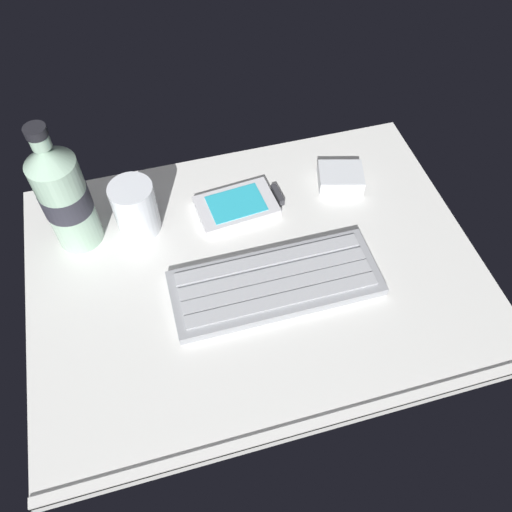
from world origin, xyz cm
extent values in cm
cube|color=silver|center=(0.00, 0.00, -1.00)|extent=(64.00, 48.00, 2.00)
cube|color=silver|center=(0.00, -23.40, 0.40)|extent=(64.00, 1.20, 0.80)
cube|color=#93969B|center=(1.81, -3.62, 0.70)|extent=(29.04, 11.11, 1.40)
cube|color=#ADAFB5|center=(1.80, -0.32, 1.55)|extent=(26.69, 2.10, 0.30)
cube|color=#ADAFB5|center=(1.80, -2.52, 1.55)|extent=(26.69, 2.10, 0.30)
cube|color=#ADAFB5|center=(1.81, -4.72, 1.55)|extent=(26.69, 2.10, 0.30)
cube|color=#ADAFB5|center=(1.82, -6.92, 1.55)|extent=(26.69, 2.10, 0.30)
cube|color=silver|center=(0.50, 11.50, 0.70)|extent=(12.68, 8.74, 1.40)
cube|color=#2DB7D1|center=(0.50, 11.50, 1.45)|extent=(8.94, 6.72, 0.10)
cube|color=#333338|center=(6.87, 12.13, 0.70)|extent=(1.17, 3.86, 1.12)
cylinder|color=silver|center=(-14.90, 12.06, 4.25)|extent=(6.40, 6.40, 8.50)
cylinder|color=brown|center=(-14.90, 12.06, 3.26)|extent=(5.50, 5.50, 6.12)
cylinder|color=#9EC1A8|center=(-23.63, 12.53, 7.50)|extent=(6.60, 6.60, 15.00)
cone|color=#9EC1A8|center=(-23.63, 12.53, 16.40)|extent=(6.60, 6.60, 2.80)
cylinder|color=#9EC1A8|center=(-23.63, 12.53, 18.70)|extent=(2.51, 2.51, 1.80)
cylinder|color=black|center=(-23.63, 12.53, 20.20)|extent=(2.77, 2.77, 1.20)
cylinder|color=#2D2D38|center=(-23.63, 12.53, 8.25)|extent=(6.73, 6.73, 3.80)
cube|color=silver|center=(17.55, 12.66, 1.20)|extent=(8.22, 7.23, 2.40)
camera|label=1|loc=(-11.12, -40.44, 61.48)|focal=36.46mm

